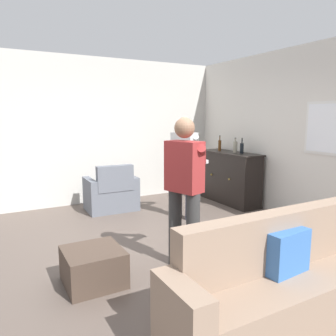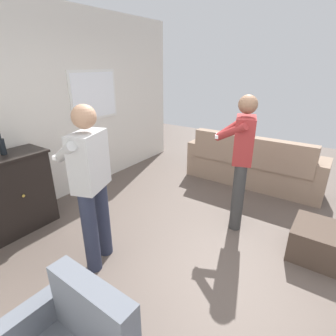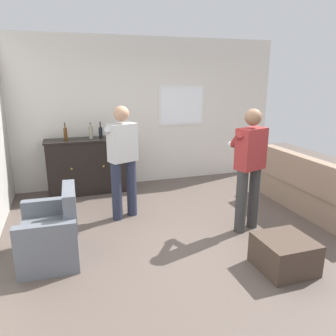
% 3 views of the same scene
% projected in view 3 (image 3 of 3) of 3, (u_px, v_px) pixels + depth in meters
% --- Properties ---
extents(ground, '(10.40, 10.40, 0.00)m').
position_uv_depth(ground, '(204.00, 237.00, 4.39)').
color(ground, brown).
extents(wall_back_with_window, '(5.20, 0.15, 2.80)m').
position_uv_depth(wall_back_with_window, '(151.00, 112.00, 6.45)').
color(wall_back_with_window, silver).
rests_on(wall_back_with_window, ground).
extents(couch, '(0.57, 2.30, 0.91)m').
position_uv_depth(couch, '(311.00, 191.00, 5.12)').
color(couch, gray).
rests_on(couch, ground).
extents(armchair, '(0.67, 0.90, 0.85)m').
position_uv_depth(armchair, '(52.00, 235.00, 3.82)').
color(armchair, slate).
rests_on(armchair, ground).
extents(sideboard_cabinet, '(1.41, 0.49, 1.00)m').
position_uv_depth(sideboard_cabinet, '(87.00, 166.00, 5.97)').
color(sideboard_cabinet, black).
rests_on(sideboard_cabinet, ground).
extents(bottle_wine_green, '(0.08, 0.08, 0.28)m').
position_uv_depth(bottle_wine_green, '(91.00, 132.00, 5.86)').
color(bottle_wine_green, gray).
rests_on(bottle_wine_green, sideboard_cabinet).
extents(bottle_liquor_amber, '(0.07, 0.07, 0.29)m').
position_uv_depth(bottle_liquor_amber, '(101.00, 132.00, 5.93)').
color(bottle_liquor_amber, black).
rests_on(bottle_liquor_amber, sideboard_cabinet).
extents(bottle_spirits_clear, '(0.06, 0.06, 0.31)m').
position_uv_depth(bottle_spirits_clear, '(65.00, 134.00, 5.70)').
color(bottle_spirits_clear, '#593314').
rests_on(bottle_spirits_clear, sideboard_cabinet).
extents(ottoman, '(0.57, 0.57, 0.36)m').
position_uv_depth(ottoman, '(284.00, 254.00, 3.62)').
color(ottoman, '#47382D').
rests_on(ottoman, ground).
extents(person_standing_left, '(0.52, 0.52, 1.68)m').
position_uv_depth(person_standing_left, '(123.00, 157.00, 4.78)').
color(person_standing_left, '#282D42').
rests_on(person_standing_left, ground).
extents(person_standing_right, '(0.53, 0.52, 1.68)m').
position_uv_depth(person_standing_right, '(249.00, 165.00, 4.38)').
color(person_standing_right, '#383838').
rests_on(person_standing_right, ground).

